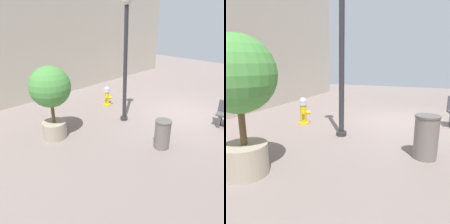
{
  "view_description": "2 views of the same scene",
  "coord_description": "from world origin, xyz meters",
  "views": [
    {
      "loc": [
        -3.78,
        8.08,
        3.83
      ],
      "look_at": [
        1.43,
        2.81,
        0.55
      ],
      "focal_mm": 35.83,
      "sensor_mm": 36.0,
      "label": 1
    },
    {
      "loc": [
        -0.7,
        7.36,
        1.93
      ],
      "look_at": [
        1.54,
        2.16,
        0.66
      ],
      "focal_mm": 34.8,
      "sensor_mm": 36.0,
      "label": 2
    }
  ],
  "objects": [
    {
      "name": "ground_plane",
      "position": [
        0.0,
        0.0,
        0.0
      ],
      "size": [
        23.4,
        23.4,
        0.0
      ],
      "primitive_type": "plane",
      "color": "gray"
    },
    {
      "name": "fire_hydrant",
      "position": [
        3.05,
        1.49,
        0.43
      ],
      "size": [
        0.4,
        0.41,
        0.87
      ],
      "color": "gold",
      "rests_on": "ground_plane"
    },
    {
      "name": "planter_tree",
      "position": [
        2.21,
        4.74,
        1.56
      ],
      "size": [
        1.29,
        1.29,
        2.41
      ],
      "color": "tan",
      "rests_on": "ground_plane"
    },
    {
      "name": "building_facade_right",
      "position": [
        6.16,
        2.7,
        4.36
      ],
      "size": [
        0.7,
        18.0,
        8.71
      ],
      "primitive_type": "cube",
      "color": "#B2A899",
      "rests_on": "ground_plane"
    },
    {
      "name": "street_lamp",
      "position": [
        1.46,
        2.11,
        2.72
      ],
      "size": [
        0.36,
        0.36,
        4.43
      ],
      "color": "#2D2D33",
      "rests_on": "ground_plane"
    },
    {
      "name": "trash_bin",
      "position": [
        -0.69,
        2.77,
        0.46
      ],
      "size": [
        0.5,
        0.5,
        0.91
      ],
      "color": "slate",
      "rests_on": "ground_plane"
    }
  ]
}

